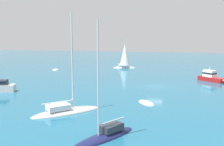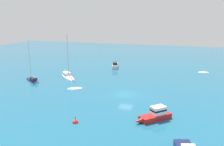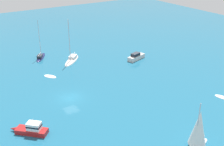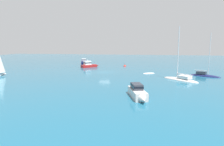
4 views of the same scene
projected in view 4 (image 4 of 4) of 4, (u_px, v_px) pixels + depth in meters
The scene contains 8 objects.
ground_plane at pixel (105, 72), 48.24m from camera, with size 160.00×160.00×0.00m, color #1E607F.
powerboat at pixel (138, 92), 25.34m from camera, with size 2.93×6.25×1.71m.
sloop at pixel (181, 79), 37.53m from camera, with size 6.81×6.79×10.65m.
sloop_1 at pixel (204, 76), 42.09m from camera, with size 6.21×4.68×9.60m.
launch at pixel (89, 65), 58.30m from camera, with size 4.87×4.99×2.52m.
rib at pixel (149, 73), 46.13m from camera, with size 3.26×2.70×0.35m.
motor_cruiser at pixel (84, 62), 67.30m from camera, with size 2.98×5.79×1.79m.
channel_buoy at pixel (125, 66), 60.97m from camera, with size 0.85×0.85×1.25m.
Camera 4 is at (-9.94, 46.74, 6.85)m, focal length 31.55 mm.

